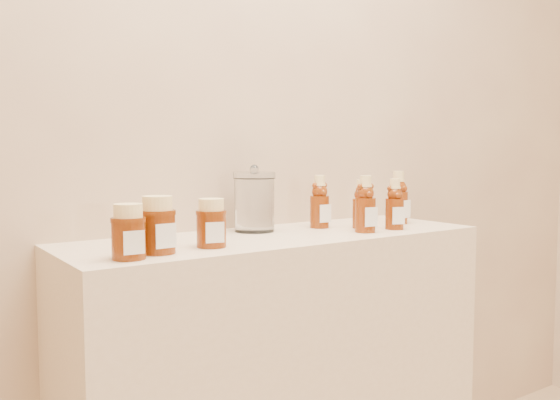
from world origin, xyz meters
TOP-DOWN VIEW (x-y plane):
  - wall_back at (0.00, 1.75)m, footprint 3.50×0.02m
  - display_table at (0.00, 1.55)m, footprint 1.20×0.40m
  - bear_bottle_back_left at (0.19, 1.61)m, footprint 0.06×0.06m
  - bear_bottle_back_mid at (0.29, 1.53)m, footprint 0.07×0.07m
  - bear_bottle_back_right at (0.46, 1.55)m, footprint 0.08×0.08m
  - bear_bottle_front_left at (0.23, 1.45)m, footprint 0.07×0.07m
  - bear_bottle_front_right at (0.35, 1.45)m, footprint 0.07×0.07m
  - honey_jar_left at (-0.40, 1.46)m, footprint 0.09×0.09m
  - honey_jar_back at (-0.26, 1.47)m, footprint 0.09×0.09m
  - honey_jar_front at (-0.48, 1.43)m, footprint 0.08×0.08m
  - glass_canister at (-0.02, 1.65)m, footprint 0.15×0.15m

SIDE VIEW (x-z plane):
  - display_table at x=0.00m, z-range 0.00..0.90m
  - honey_jar_back at x=-0.26m, z-range 0.90..1.02m
  - honey_jar_front at x=-0.48m, z-range 0.90..1.02m
  - honey_jar_left at x=-0.40m, z-range 0.90..1.03m
  - bear_bottle_back_mid at x=0.29m, z-range 0.90..1.07m
  - bear_bottle_front_right at x=0.35m, z-range 0.90..1.07m
  - bear_bottle_back_left at x=0.19m, z-range 0.90..1.08m
  - bear_bottle_front_left at x=0.23m, z-range 0.90..1.08m
  - glass_canister at x=-0.02m, z-range 0.90..1.09m
  - bear_bottle_back_right at x=0.46m, z-range 0.90..1.09m
  - wall_back at x=0.00m, z-range 0.00..2.70m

